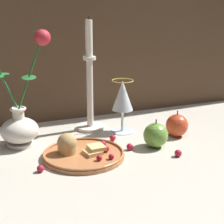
% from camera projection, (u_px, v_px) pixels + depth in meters
% --- Properties ---
extents(ground_plane, '(2.40, 2.40, 0.00)m').
position_uv_depth(ground_plane, '(98.00, 149.00, 1.04)').
color(ground_plane, '#B7B2A3').
rests_on(ground_plane, ground).
extents(vase, '(0.21, 0.11, 0.35)m').
position_uv_depth(vase, '(16.00, 110.00, 1.04)').
color(vase, silver).
rests_on(vase, ground_plane).
extents(plate_with_pastries, '(0.22, 0.22, 0.07)m').
position_uv_depth(plate_with_pastries, '(81.00, 152.00, 0.99)').
color(plate_with_pastries, '#B77042').
rests_on(plate_with_pastries, ground_plane).
extents(wine_glass, '(0.08, 0.08, 0.17)m').
position_uv_depth(wine_glass, '(123.00, 98.00, 1.15)').
color(wine_glass, silver).
rests_on(wine_glass, ground_plane).
extents(candlestick, '(0.09, 0.09, 0.35)m').
position_uv_depth(candlestick, '(90.00, 92.00, 1.17)').
color(candlestick, silver).
rests_on(candlestick, ground_plane).
extents(apple_beside_vase, '(0.07, 0.07, 0.08)m').
position_uv_depth(apple_beside_vase, '(156.00, 135.00, 1.05)').
color(apple_beside_vase, '#669938').
rests_on(apple_beside_vase, ground_plane).
extents(apple_near_glass, '(0.07, 0.07, 0.08)m').
position_uv_depth(apple_near_glass, '(177.00, 125.00, 1.13)').
color(apple_near_glass, '#D14223').
rests_on(apple_near_glass, ground_plane).
extents(berry_near_plate, '(0.02, 0.02, 0.02)m').
position_uv_depth(berry_near_plate, '(40.00, 169.00, 0.90)').
color(berry_near_plate, '#AD192D').
rests_on(berry_near_plate, ground_plane).
extents(berry_front_center, '(0.02, 0.02, 0.02)m').
position_uv_depth(berry_front_center, '(113.00, 138.00, 1.10)').
color(berry_front_center, '#AD192D').
rests_on(berry_front_center, ground_plane).
extents(berry_by_glass_stem, '(0.02, 0.02, 0.02)m').
position_uv_depth(berry_by_glass_stem, '(178.00, 153.00, 0.99)').
color(berry_by_glass_stem, '#AD192D').
rests_on(berry_by_glass_stem, ground_plane).
extents(berry_under_candlestick, '(0.02, 0.02, 0.02)m').
position_uv_depth(berry_under_candlestick, '(130.00, 147.00, 1.03)').
color(berry_under_candlestick, '#AD192D').
rests_on(berry_under_candlestick, ground_plane).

